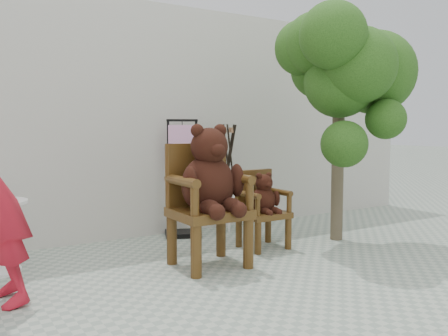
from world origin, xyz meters
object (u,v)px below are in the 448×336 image
display_stand (183,191)px  stool_bucket (228,184)px  chair_small (262,202)px  tree (345,69)px  chair_big (208,185)px

display_stand → stool_bucket: size_ratio=1.04×
chair_small → tree: size_ratio=0.33×
chair_small → display_stand: display_stand is taller
chair_big → tree: size_ratio=0.52×
chair_big → tree: (1.84, -0.04, 1.27)m
chair_small → stool_bucket: bearing=80.5°
chair_big → stool_bucket: size_ratio=0.99×
chair_big → stool_bucket: 1.71m
stool_bucket → tree: tree is taller
stool_bucket → tree: size_ratio=0.52×
tree → chair_big: bearing=178.7°
stool_bucket → display_stand: bearing=-179.7°
chair_big → display_stand: (0.37, 1.32, -0.24)m
chair_big → chair_small: chair_big is taller
chair_small → stool_bucket: 1.03m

